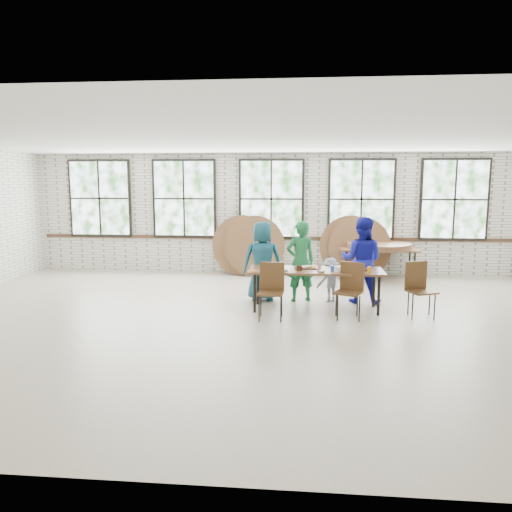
{
  "coord_description": "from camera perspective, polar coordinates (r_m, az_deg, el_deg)",
  "views": [
    {
      "loc": [
        0.79,
        -7.97,
        2.32
      ],
      "look_at": [
        0.0,
        0.4,
        1.05
      ],
      "focal_mm": 35.0,
      "sensor_mm": 36.0,
      "label": 1
    }
  ],
  "objects": [
    {
      "name": "toddler",
      "position": [
        9.74,
        8.52,
        -2.71
      ],
      "size": [
        0.63,
        0.51,
        0.86
      ],
      "primitive_type": "imported",
      "rotation": [
        0.0,
        0.0,
        3.56
      ],
      "color": "#14253F",
      "rests_on": "ground"
    },
    {
      "name": "tabletop_clutter",
      "position": [
        9.0,
        7.33,
        -1.43
      ],
      "size": [
        1.95,
        0.63,
        0.11
      ],
      "color": "black",
      "rests_on": "dining_table"
    },
    {
      "name": "chair_spare",
      "position": [
        9.02,
        18.1,
        -3.11
      ],
      "size": [
        0.54,
        0.53,
        0.95
      ],
      "rotation": [
        0.0,
        0.0,
        0.39
      ],
      "color": "#4D3219",
      "rests_on": "ground"
    },
    {
      "name": "chair_near_left",
      "position": [
        8.47,
        1.77,
        -3.42
      ],
      "size": [
        0.44,
        0.43,
        0.95
      ],
      "rotation": [
        0.0,
        0.0,
        -0.06
      ],
      "color": "#4D3219",
      "rests_on": "ground"
    },
    {
      "name": "chair_near_right",
      "position": [
        8.64,
        10.7,
        -3.33
      ],
      "size": [
        0.55,
        0.54,
        0.95
      ],
      "rotation": [
        0.0,
        0.0,
        -0.43
      ],
      "color": "#4D3219",
      "rests_on": "ground"
    },
    {
      "name": "dining_table",
      "position": [
        9.04,
        6.86,
        -1.87
      ],
      "size": [
        2.4,
        0.8,
        0.74
      ],
      "rotation": [
        0.0,
        0.0,
        -0.0
      ],
      "color": "brown",
      "rests_on": "ground"
    },
    {
      "name": "adult_blue",
      "position": [
        9.72,
        11.98,
        -0.45
      ],
      "size": [
        0.94,
        0.82,
        1.65
      ],
      "primitive_type": "imported",
      "rotation": [
        0.0,
        0.0,
        2.87
      ],
      "color": "#161A9F",
      "rests_on": "ground"
    },
    {
      "name": "round_tops_leaning",
      "position": [
        12.21,
        5.17,
        1.1
      ],
      "size": [
        4.35,
        0.45,
        1.49
      ],
      "color": "brown",
      "rests_on": "ground"
    },
    {
      "name": "room",
      "position": [
        12.44,
        1.76,
        6.32
      ],
      "size": [
        12.0,
        12.0,
        12.0
      ],
      "color": "#BDAE96",
      "rests_on": "ground"
    },
    {
      "name": "adult_teal",
      "position": [
        9.7,
        0.75,
        -0.56
      ],
      "size": [
        0.83,
        0.61,
        1.56
      ],
      "primitive_type": "imported",
      "rotation": [
        0.0,
        0.0,
        3.29
      ],
      "color": "#1A5265",
      "rests_on": "ground"
    },
    {
      "name": "storage_table",
      "position": [
        12.13,
        13.86,
        0.6
      ],
      "size": [
        1.81,
        0.78,
        0.74
      ],
      "rotation": [
        0.0,
        0.0,
        -0.02
      ],
      "color": "brown",
      "rests_on": "ground"
    },
    {
      "name": "round_tops_stacked",
      "position": [
        12.11,
        13.88,
        1.15
      ],
      "size": [
        1.5,
        1.5,
        0.13
      ],
      "color": "brown",
      "rests_on": "storage_table"
    },
    {
      "name": "adult_green",
      "position": [
        9.66,
        5.11,
        -0.6
      ],
      "size": [
        0.66,
        0.53,
        1.57
      ],
      "primitive_type": "imported",
      "rotation": [
        0.0,
        0.0,
        3.44
      ],
      "color": "#1B6636",
      "rests_on": "ground"
    }
  ]
}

